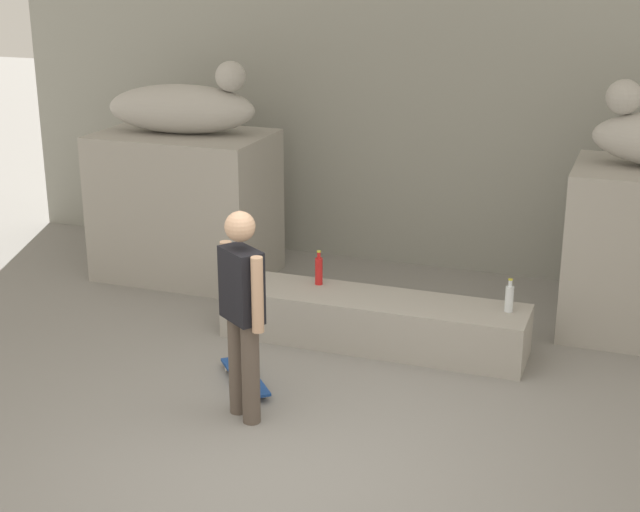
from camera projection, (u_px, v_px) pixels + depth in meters
name	position (u px, v px, depth m)	size (l,w,h in m)	color
ground_plane	(281.00, 465.00, 6.67)	(40.00, 40.00, 0.00)	gray
facade_wall	(449.00, 0.00, 10.09)	(10.36, 0.60, 5.87)	#97988E
pedestal_left	(186.00, 205.00, 10.26)	(1.83, 1.19, 1.59)	#A39E93
statue_reclining_left	(185.00, 107.00, 9.91)	(1.67, 0.80, 0.78)	#B3AFA6
ledge_block	(373.00, 321.00, 8.60)	(2.80, 0.65, 0.46)	#A39E93
skater	(242.00, 307.00, 7.06)	(0.46, 0.37, 1.67)	brown
skateboard	(245.00, 377.00, 7.88)	(0.68, 0.73, 0.08)	navy
bottle_clear	(509.00, 298.00, 8.17)	(0.07, 0.07, 0.30)	silver
bottle_red	(319.00, 270.00, 8.81)	(0.07, 0.07, 0.33)	red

